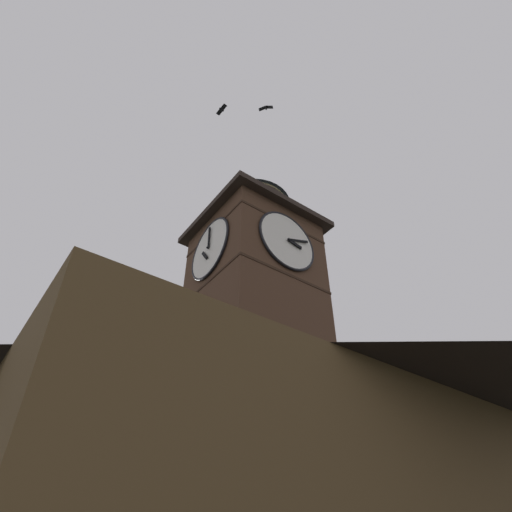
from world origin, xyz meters
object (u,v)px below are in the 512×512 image
Objects in this scene: building_main at (286,499)px; moon at (207,485)px; flying_bird_low at (222,110)px; flying_bird_high at (266,108)px; clock_tower at (254,276)px; pine_tree_behind at (138,456)px.

building_main is 40.72m from moon.
flying_bird_low is at bearing 59.16° from moon.
building_main is 26.93× the size of flying_bird_high.
clock_tower is 4.20× the size of moon.
flying_bird_high is at bearing 91.26° from pine_tree_behind.
pine_tree_behind reaches higher than moon.
flying_bird_low reaches higher than pine_tree_behind.
flying_bird_low is at bearing -38.47° from flying_bird_high.
pine_tree_behind is at bearing -101.48° from flying_bird_low.
moon is (-19.62, -28.11, 5.53)m from pine_tree_behind.
building_main is 16.36m from flying_bird_low.
moon is (-18.23, -35.55, 7.91)m from building_main.
moon reaches higher than building_main.
pine_tree_behind is at bearing 55.09° from moon.
flying_bird_low is (2.26, 0.46, 8.50)m from clock_tower.
building_main is 7.43× the size of moon.
clock_tower is 8.81m from flying_bird_low.
pine_tree_behind is at bearing -79.45° from building_main.
clock_tower is at bearing 61.63° from moon.
clock_tower is 15.21× the size of flying_bird_high.
clock_tower is at bearing -168.57° from flying_bird_low.
flying_bird_high is at bearing 41.22° from building_main.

